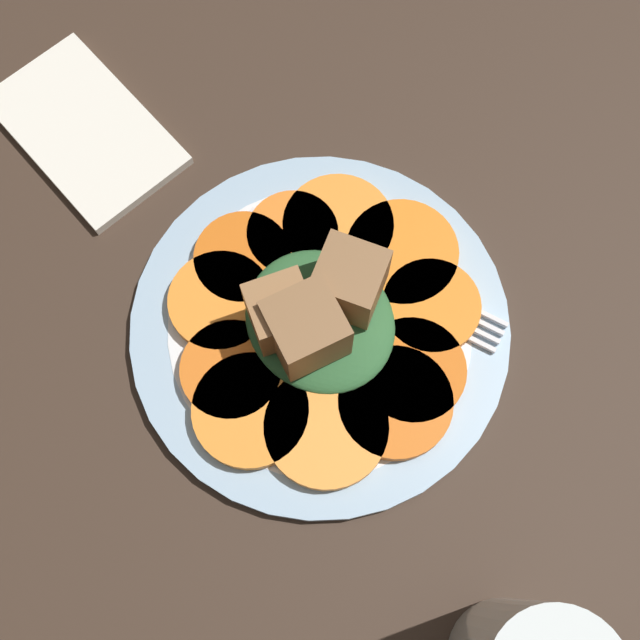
% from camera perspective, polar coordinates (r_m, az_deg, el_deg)
% --- Properties ---
extents(table_slab, '(1.20, 1.20, 0.02)m').
position_cam_1_polar(table_slab, '(0.56, -0.00, -0.99)').
color(table_slab, '#38281E').
rests_on(table_slab, ground).
extents(plate, '(0.26, 0.26, 0.01)m').
position_cam_1_polar(plate, '(0.54, -0.00, -0.52)').
color(plate, '#99B7D1').
rests_on(plate, table_slab).
extents(carrot_slice_0, '(0.06, 0.06, 0.01)m').
position_cam_1_polar(carrot_slice_0, '(0.56, -1.95, 6.09)').
color(carrot_slice_0, orange).
rests_on(carrot_slice_0, plate).
extents(carrot_slice_1, '(0.07, 0.07, 0.01)m').
position_cam_1_polar(carrot_slice_1, '(0.55, -5.49, 4.39)').
color(carrot_slice_1, orange).
rests_on(carrot_slice_1, plate).
extents(carrot_slice_2, '(0.07, 0.07, 0.01)m').
position_cam_1_polar(carrot_slice_2, '(0.54, -7.08, 1.32)').
color(carrot_slice_2, orange).
rests_on(carrot_slice_2, plate).
extents(carrot_slice_3, '(0.07, 0.07, 0.01)m').
position_cam_1_polar(carrot_slice_3, '(0.53, -6.32, -3.56)').
color(carrot_slice_3, orange).
rests_on(carrot_slice_3, plate).
extents(carrot_slice_4, '(0.08, 0.08, 0.01)m').
position_cam_1_polar(carrot_slice_4, '(0.52, -4.96, -6.43)').
color(carrot_slice_4, orange).
rests_on(carrot_slice_4, plate).
extents(carrot_slice_5, '(0.08, 0.08, 0.01)m').
position_cam_1_polar(carrot_slice_5, '(0.52, 0.45, -7.63)').
color(carrot_slice_5, orange).
rests_on(carrot_slice_5, plate).
extents(carrot_slice_6, '(0.07, 0.07, 0.01)m').
position_cam_1_polar(carrot_slice_6, '(0.52, 5.04, -6.16)').
color(carrot_slice_6, orange).
rests_on(carrot_slice_6, plate).
extents(carrot_slice_7, '(0.07, 0.07, 0.01)m').
position_cam_1_polar(carrot_slice_7, '(0.53, 6.55, -3.60)').
color(carrot_slice_7, '#D45F13').
rests_on(carrot_slice_7, plate).
extents(carrot_slice_8, '(0.07, 0.07, 0.01)m').
position_cam_1_polar(carrot_slice_8, '(0.54, 7.89, 0.94)').
color(carrot_slice_8, orange).
rests_on(carrot_slice_8, plate).
extents(carrot_slice_9, '(0.08, 0.08, 0.01)m').
position_cam_1_polar(carrot_slice_9, '(0.55, 5.73, 4.85)').
color(carrot_slice_9, orange).
rests_on(carrot_slice_9, plate).
extents(carrot_slice_10, '(0.08, 0.08, 0.01)m').
position_cam_1_polar(carrot_slice_10, '(0.56, 1.29, 6.66)').
color(carrot_slice_10, orange).
rests_on(carrot_slice_10, plate).
extents(center_pile, '(0.10, 0.10, 0.06)m').
position_cam_1_polar(center_pile, '(0.51, -0.17, 0.39)').
color(center_pile, '#2D6033').
rests_on(center_pile, plate).
extents(fork, '(0.19, 0.08, 0.00)m').
position_cam_1_polar(fork, '(0.55, 4.18, 3.01)').
color(fork, silver).
rests_on(fork, plate).
extents(napkin, '(0.15, 0.09, 0.01)m').
position_cam_1_polar(napkin, '(0.63, -16.33, 12.83)').
color(napkin, silver).
rests_on(napkin, table_slab).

